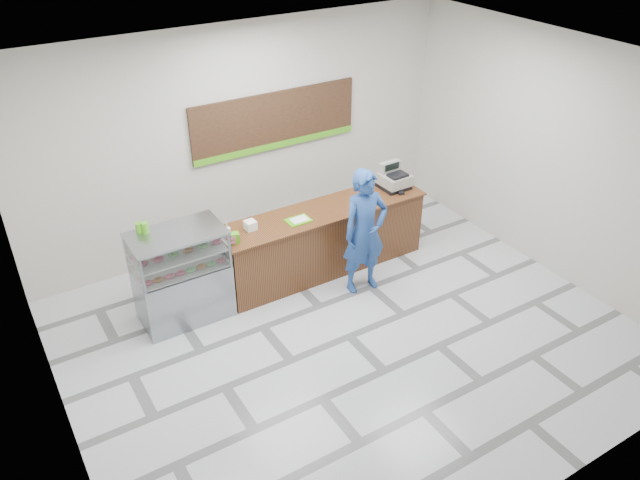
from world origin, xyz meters
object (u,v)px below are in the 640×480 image
sales_counter (323,240)px  cash_register (394,179)px  display_case (182,275)px  serving_tray (298,220)px  customer (365,232)px

sales_counter → cash_register: (1.31, 0.05, 0.66)m
sales_counter → display_case: bearing=-180.0°
sales_counter → serving_tray: size_ratio=9.36×
cash_register → serving_tray: (-1.78, -0.15, -0.14)m
cash_register → customer: bearing=-146.1°
serving_tray → display_case: bearing=176.1°
customer → display_case: bearing=168.7°
sales_counter → cash_register: cash_register is taller
display_case → customer: 2.58m
sales_counter → serving_tray: serving_tray is taller
display_case → cash_register: bearing=0.9°
display_case → cash_register: 3.57m
sales_counter → customer: bearing=-70.6°
cash_register → serving_tray: 1.80m
cash_register → customer: 1.33m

